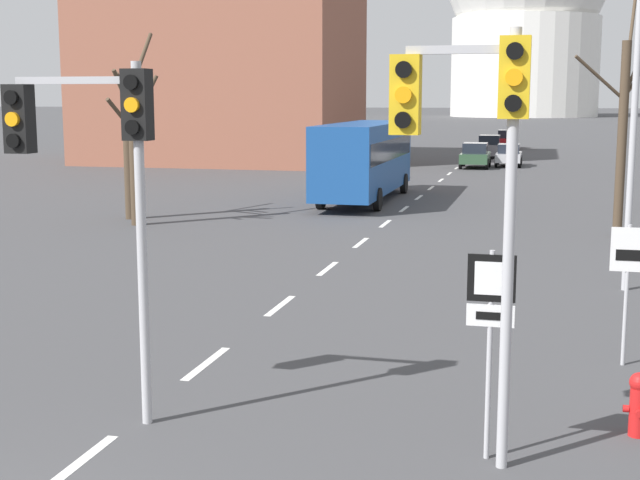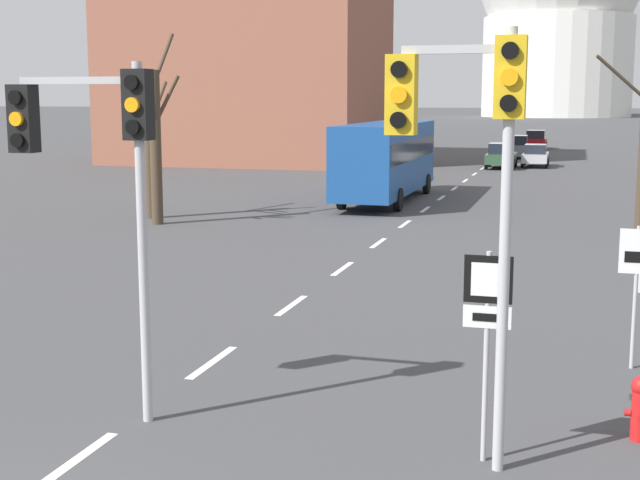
% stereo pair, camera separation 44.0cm
% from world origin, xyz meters
% --- Properties ---
extents(lane_stripe_0, '(0.16, 2.00, 0.01)m').
position_xyz_m(lane_stripe_0, '(0.00, 3.07, 0.00)').
color(lane_stripe_0, silver).
rests_on(lane_stripe_0, ground_plane).
extents(lane_stripe_1, '(0.16, 2.00, 0.01)m').
position_xyz_m(lane_stripe_1, '(0.00, 7.57, 0.00)').
color(lane_stripe_1, silver).
rests_on(lane_stripe_1, ground_plane).
extents(lane_stripe_2, '(0.16, 2.00, 0.01)m').
position_xyz_m(lane_stripe_2, '(0.00, 12.07, 0.00)').
color(lane_stripe_2, silver).
rests_on(lane_stripe_2, ground_plane).
extents(lane_stripe_3, '(0.16, 2.00, 0.01)m').
position_xyz_m(lane_stripe_3, '(0.00, 16.57, 0.00)').
color(lane_stripe_3, silver).
rests_on(lane_stripe_3, ground_plane).
extents(lane_stripe_4, '(0.16, 2.00, 0.01)m').
position_xyz_m(lane_stripe_4, '(0.00, 21.07, 0.00)').
color(lane_stripe_4, silver).
rests_on(lane_stripe_4, ground_plane).
extents(lane_stripe_5, '(0.16, 2.00, 0.01)m').
position_xyz_m(lane_stripe_5, '(0.00, 25.57, 0.00)').
color(lane_stripe_5, silver).
rests_on(lane_stripe_5, ground_plane).
extents(lane_stripe_6, '(0.16, 2.00, 0.01)m').
position_xyz_m(lane_stripe_6, '(0.00, 30.07, 0.00)').
color(lane_stripe_6, silver).
rests_on(lane_stripe_6, ground_plane).
extents(lane_stripe_7, '(0.16, 2.00, 0.01)m').
position_xyz_m(lane_stripe_7, '(0.00, 34.57, 0.00)').
color(lane_stripe_7, silver).
rests_on(lane_stripe_7, ground_plane).
extents(lane_stripe_8, '(0.16, 2.00, 0.01)m').
position_xyz_m(lane_stripe_8, '(0.00, 39.07, 0.00)').
color(lane_stripe_8, silver).
rests_on(lane_stripe_8, ground_plane).
extents(lane_stripe_9, '(0.16, 2.00, 0.01)m').
position_xyz_m(lane_stripe_9, '(0.00, 43.57, 0.00)').
color(lane_stripe_9, silver).
rests_on(lane_stripe_9, ground_plane).
extents(lane_stripe_10, '(0.16, 2.00, 0.01)m').
position_xyz_m(lane_stripe_10, '(0.00, 48.07, 0.00)').
color(lane_stripe_10, silver).
rests_on(lane_stripe_10, ground_plane).
extents(lane_stripe_11, '(0.16, 2.00, 0.01)m').
position_xyz_m(lane_stripe_11, '(0.00, 52.57, 0.00)').
color(lane_stripe_11, silver).
rests_on(lane_stripe_11, ground_plane).
extents(lane_stripe_12, '(0.16, 2.00, 0.01)m').
position_xyz_m(lane_stripe_12, '(0.00, 57.07, 0.00)').
color(lane_stripe_12, silver).
rests_on(lane_stripe_12, ground_plane).
extents(traffic_signal_near_right, '(1.65, 0.34, 5.41)m').
position_xyz_m(traffic_signal_near_right, '(4.79, 4.33, 4.09)').
color(traffic_signal_near_right, '#B2B2B7').
rests_on(traffic_signal_near_right, ground_plane).
extents(traffic_signal_centre_tall, '(2.17, 0.34, 5.08)m').
position_xyz_m(traffic_signal_centre_tall, '(-0.39, 4.66, 3.86)').
color(traffic_signal_centre_tall, '#B2B2B7').
rests_on(traffic_signal_centre_tall, ground_plane).
extents(route_sign_post, '(0.60, 0.08, 2.72)m').
position_xyz_m(route_sign_post, '(5.02, 4.56, 1.87)').
color(route_sign_post, '#B2B2B7').
rests_on(route_sign_post, ground_plane).
extents(speed_limit_sign, '(0.60, 0.08, 2.47)m').
position_xyz_m(speed_limit_sign, '(7.06, 9.25, 1.67)').
color(speed_limit_sign, '#B2B2B7').
rests_on(speed_limit_sign, ground_plane).
extents(street_lamp_right, '(2.21, 0.36, 9.79)m').
position_xyz_m(street_lamp_right, '(7.26, 15.70, 5.89)').
color(street_lamp_right, '#B2B2B7').
rests_on(street_lamp_right, ground_plane).
extents(sedan_near_left, '(1.92, 4.22, 1.68)m').
position_xyz_m(sedan_near_left, '(2.25, 76.61, 0.84)').
color(sedan_near_left, maroon).
rests_on(sedan_near_left, ground_plane).
extents(sedan_near_right, '(1.84, 3.97, 1.79)m').
position_xyz_m(sedan_near_right, '(-4.05, 42.92, 0.90)').
color(sedan_near_right, navy).
rests_on(sedan_near_right, ground_plane).
extents(sedan_mid_centre, '(1.88, 3.85, 1.66)m').
position_xyz_m(sedan_mid_centre, '(1.18, 52.93, 0.84)').
color(sedan_mid_centre, '#2D4C33').
rests_on(sedan_mid_centre, ground_plane).
extents(sedan_far_left, '(1.71, 4.01, 1.51)m').
position_xyz_m(sedan_far_left, '(3.26, 54.93, 0.78)').
color(sedan_far_left, '#B7B7BC').
rests_on(sedan_far_left, ground_plane).
extents(sedan_far_right, '(1.88, 3.85, 1.74)m').
position_xyz_m(sedan_far_right, '(1.45, 63.52, 0.86)').
color(sedan_far_right, slate).
rests_on(sedan_far_right, ground_plane).
extents(city_bus, '(2.66, 10.80, 3.48)m').
position_xyz_m(city_bus, '(-2.16, 32.42, 2.05)').
color(city_bus, '#19478C').
rests_on(city_bus, ground_plane).
extents(bare_tree_left_near, '(1.30, 3.44, 5.54)m').
position_xyz_m(bare_tree_left_near, '(-9.66, 24.54, 2.93)').
color(bare_tree_left_near, '#473828').
rests_on(bare_tree_left_near, ground_plane).
extents(bare_tree_left_far, '(0.91, 2.86, 6.96)m').
position_xyz_m(bare_tree_left_far, '(-8.73, 23.02, 3.09)').
color(bare_tree_left_far, '#473828').
rests_on(bare_tree_left_far, ground_plane).
extents(capitol_dome, '(39.17, 39.17, 55.32)m').
position_xyz_m(capitol_dome, '(0.00, 218.53, 26.95)').
color(capitol_dome, silver).
rests_on(capitol_dome, ground_plane).
extents(apartment_block_left, '(18.00, 14.00, 18.91)m').
position_xyz_m(apartment_block_left, '(-16.93, 54.77, 9.45)').
color(apartment_block_left, '#935642').
rests_on(apartment_block_left, ground_plane).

